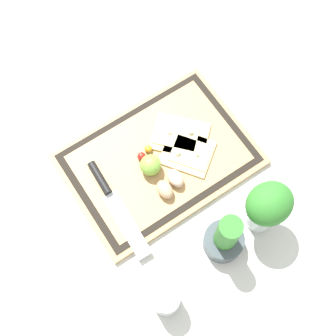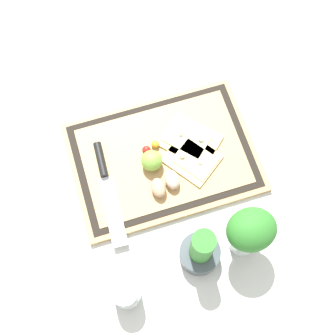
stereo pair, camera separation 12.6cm
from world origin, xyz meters
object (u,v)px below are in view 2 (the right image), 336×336
herb_pot (200,251)px  pizza_slice_far (193,159)px  lime (152,161)px  herb_glass (249,232)px  egg_pink (173,179)px  sauce_jar (126,294)px  egg_brown (158,188)px  pizza_slice_near (189,140)px  knife (105,176)px  cherry_tomato_red (146,150)px  cherry_tomato_yellow (155,144)px

herb_pot → pizza_slice_far: bearing=-104.5°
lime → herb_glass: (-0.17, 0.27, 0.07)m
egg_pink → sauce_jar: 0.32m
herb_pot → egg_brown: bearing=-75.9°
pizza_slice_far → herb_pot: bearing=75.5°
pizza_slice_near → knife: pizza_slice_near is taller
pizza_slice_far → sauce_jar: (0.27, 0.30, 0.02)m
pizza_slice_near → knife: (0.25, 0.03, 0.00)m
lime → cherry_tomato_red: (0.00, -0.04, -0.02)m
lime → egg_brown: bearing=86.9°
knife → sauce_jar: sauce_jar is taller
knife → herb_pot: herb_pot is taller
cherry_tomato_yellow → herb_pot: 0.33m
cherry_tomato_yellow → cherry_tomato_red: bearing=18.7°
egg_pink → herb_glass: (-0.12, 0.21, 0.08)m
pizza_slice_near → herb_pot: (0.07, 0.31, 0.04)m
pizza_slice_far → knife: 0.24m
egg_pink → herb_pot: size_ratio=0.28×
egg_pink → lime: 0.08m
pizza_slice_near → herb_pot: size_ratio=0.98×
knife → egg_brown: bearing=148.4°
pizza_slice_far → knife: (0.24, -0.02, 0.00)m
cherry_tomato_yellow → lime: bearing=64.1°
pizza_slice_near → pizza_slice_far: same height
knife → cherry_tomato_red: (-0.13, -0.04, 0.00)m
pizza_slice_near → egg_brown: size_ratio=3.46×
pizza_slice_near → cherry_tomato_yellow: size_ratio=8.86×
pizza_slice_near → herb_glass: 0.33m
herb_pot → egg_pink: bearing=-88.8°
knife → egg_brown: egg_brown is taller
herb_pot → sauce_jar: (0.20, 0.04, -0.02)m
herb_pot → pizza_slice_near: bearing=-103.5°
egg_brown → herb_pot: size_ratio=0.28×
pizza_slice_far → herb_glass: (-0.05, 0.25, 0.09)m
pizza_slice_far → herb_glass: herb_glass is taller
lime → herb_pot: size_ratio=0.30×
herb_pot → sauce_jar: bearing=11.5°
sauce_jar → cherry_tomato_red: bearing=-113.6°
pizza_slice_far → lime: size_ratio=3.05×
pizza_slice_far → egg_pink: 0.08m
egg_pink → pizza_slice_far: bearing=-146.6°
pizza_slice_far → cherry_tomato_yellow: (0.09, -0.07, 0.01)m
knife → lime: size_ratio=5.12×
cherry_tomato_yellow → herb_glass: (-0.14, 0.32, 0.09)m
herb_glass → lime: bearing=-58.8°
cherry_tomato_red → cherry_tomato_yellow: cherry_tomato_red is taller
pizza_slice_near → herb_pot: herb_pot is taller
egg_pink → sauce_jar: bearing=51.3°
knife → herb_pot: (-0.18, 0.28, 0.04)m
cherry_tomato_yellow → herb_pot: herb_pot is taller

